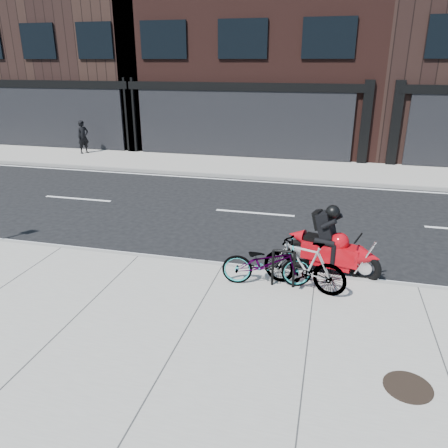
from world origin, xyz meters
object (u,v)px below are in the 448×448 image
(bike_rack, at_px, (283,265))
(pedestrian, at_px, (83,137))
(bicycle_front, at_px, (267,263))
(motorcycle, at_px, (336,248))
(manhole_cover, at_px, (408,387))
(bicycle_rear, at_px, (304,265))

(bike_rack, distance_m, pedestrian, 15.48)
(bicycle_front, relative_size, pedestrian, 1.14)
(bicycle_front, bearing_deg, bike_rack, -98.02)
(motorcycle, relative_size, manhole_cover, 3.13)
(bike_rack, xyz_separation_m, pedestrian, (-10.89, 10.99, 0.32))
(manhole_cover, bearing_deg, bicycle_front, 133.51)
(bicycle_rear, height_order, manhole_cover, bicycle_rear)
(bicycle_front, relative_size, motorcycle, 0.86)
(bike_rack, distance_m, bicycle_rear, 0.40)
(bicycle_front, relative_size, manhole_cover, 2.70)
(manhole_cover, bearing_deg, pedestrian, 133.82)
(motorcycle, bearing_deg, manhole_cover, -57.13)
(bicycle_front, bearing_deg, bicycle_rear, -98.02)
(bike_rack, distance_m, motorcycle, 1.39)
(motorcycle, distance_m, manhole_cover, 3.63)
(pedestrian, bearing_deg, bicycle_rear, -105.69)
(bike_rack, bearing_deg, manhole_cover, -50.71)
(motorcycle, height_order, manhole_cover, motorcycle)
(bicycle_front, xyz_separation_m, bicycle_rear, (0.72, 0.00, 0.05))
(bike_rack, relative_size, bicycle_front, 0.44)
(bicycle_front, distance_m, manhole_cover, 3.44)
(motorcycle, bearing_deg, bike_rack, -119.29)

